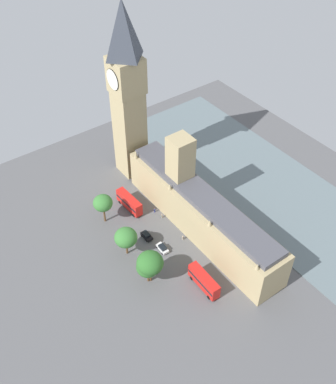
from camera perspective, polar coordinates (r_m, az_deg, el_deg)
The scene contains 16 objects.
ground_plane at distance 135.27m, azimuth 3.44°, elevation -4.96°, with size 128.69×128.69×0.00m, color #565659.
river_thames at distance 151.54m, azimuth 12.63°, elevation 0.32°, with size 35.91×115.82×0.25m, color slate.
parliament_building at distance 131.43m, azimuth 3.93°, elevation -2.10°, with size 10.88×58.69×26.72m.
clock_tower at distance 139.05m, azimuth -5.13°, elevation 12.44°, with size 9.16×9.16×58.12m.
double_decker_bus_under_trees at distance 140.48m, azimuth -4.86°, elevation -1.26°, with size 3.04×10.61×4.75m.
car_black_leading at distance 132.96m, azimuth -2.70°, elevation -5.46°, with size 2.03×4.04×1.74m.
car_white_opposite_hall at distance 129.73m, azimuth -0.71°, elevation -7.02°, with size 2.05×4.27×1.74m.
double_decker_bus_near_tower at distance 120.97m, azimuth 4.51°, elevation -11.00°, with size 2.87×10.56×4.75m.
pedestrian_trailing at distance 140.23m, azimuth -1.67°, elevation -2.30°, with size 0.60×0.50×1.56m.
pedestrian_corner at distance 132.60m, azimuth 1.86°, elevation -5.73°, with size 0.64×0.58×1.51m.
pedestrian_kerbside at distance 138.46m, azimuth -0.77°, elevation -3.02°, with size 0.54×0.43×1.55m.
plane_tree_midblock at distance 134.08m, azimuth -8.14°, elevation -1.38°, with size 5.76×5.76×9.96m.
plane_tree_by_river_gate at distance 125.30m, azimuth -5.29°, elevation -5.69°, with size 6.36×6.36×9.26m.
plane_tree_far_end at distance 118.19m, azimuth -2.26°, elevation -8.85°, with size 7.05×7.05×10.40m.
plane_tree_slot_10 at distance 119.34m, azimuth -2.55°, elevation -9.33°, with size 6.03×6.03×8.46m.
street_lamp_slot_11 at distance 122.24m, azimuth -2.74°, elevation -8.39°, with size 0.56×0.56×7.03m.
Camera 1 is at (60.07, 68.46, 100.02)m, focal length 42.70 mm.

